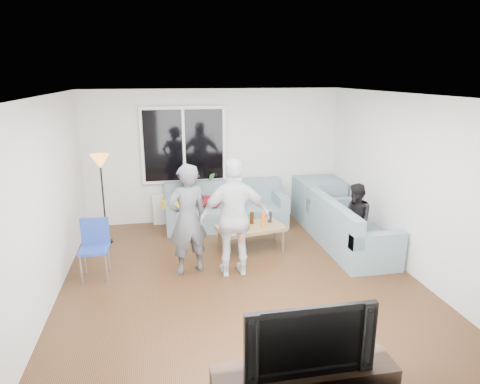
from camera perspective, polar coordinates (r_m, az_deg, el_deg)
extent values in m
cube|color=#56351C|center=(6.24, 0.14, -11.94)|extent=(5.00, 5.50, 0.04)
cube|color=white|center=(5.54, 0.15, 13.08)|extent=(5.00, 5.50, 0.04)
cube|color=silver|center=(8.41, -3.46, 4.85)|extent=(5.00, 0.04, 2.60)
cube|color=silver|center=(3.26, 9.71, -13.29)|extent=(5.00, 0.04, 2.60)
cube|color=silver|center=(5.84, -24.94, -1.43)|extent=(0.04, 5.50, 2.60)
cube|color=silver|center=(6.68, 21.87, 0.93)|extent=(0.04, 5.50, 2.60)
cube|color=white|center=(8.24, -7.58, 6.28)|extent=(1.62, 0.06, 1.47)
cube|color=black|center=(8.20, -7.56, 6.24)|extent=(1.50, 0.02, 1.35)
cube|color=white|center=(8.19, -7.56, 6.23)|extent=(0.05, 0.03, 1.35)
cube|color=silver|center=(8.48, -7.27, -2.05)|extent=(1.30, 0.12, 0.62)
imported|color=#316F2C|center=(8.36, -4.06, 1.34)|extent=(0.23, 0.20, 0.38)
imported|color=white|center=(8.34, -8.57, 0.43)|extent=(0.17, 0.17, 0.18)
cube|color=slate|center=(8.64, 10.49, -1.07)|extent=(0.85, 0.85, 0.85)
cube|color=yellow|center=(8.03, -8.88, -1.63)|extent=(0.48, 0.45, 0.14)
cube|color=maroon|center=(8.16, -4.03, -1.22)|extent=(0.45, 0.42, 0.13)
cube|color=#A58650|center=(7.20, 1.42, -6.12)|extent=(1.20, 0.81, 0.40)
cylinder|color=maroon|center=(6.99, 0.46, -4.29)|extent=(0.17, 0.17, 0.17)
imported|color=#4E4E53|center=(6.21, -7.08, -3.68)|extent=(0.70, 0.56, 1.65)
imported|color=silver|center=(6.08, -0.67, -3.57)|extent=(1.02, 0.44, 1.74)
imported|color=black|center=(7.16, 15.27, -3.53)|extent=(0.47, 0.59, 1.17)
imported|color=black|center=(8.07, -6.85, -0.91)|extent=(0.83, 0.58, 1.17)
imported|color=black|center=(3.78, 8.90, -18.44)|extent=(1.11, 0.15, 0.64)
cylinder|color=#399A1C|center=(6.95, 1.01, -3.96)|extent=(0.08, 0.08, 0.27)
cylinder|color=black|center=(7.30, 4.04, -3.39)|extent=(0.07, 0.07, 0.19)
cylinder|color=orange|center=(7.04, 3.18, -3.76)|extent=(0.07, 0.07, 0.26)
cylinder|color=#32180B|center=(7.22, 1.60, -3.49)|extent=(0.07, 0.07, 0.21)
cylinder|color=#F5A60E|center=(7.15, -0.88, -3.51)|extent=(0.07, 0.07, 0.25)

